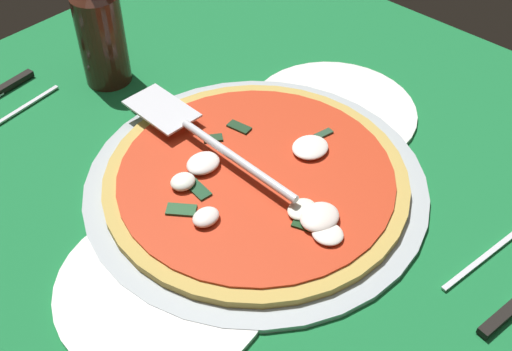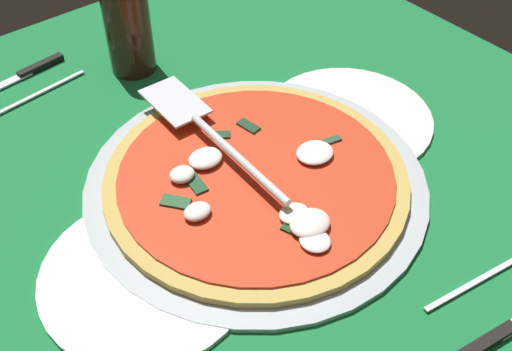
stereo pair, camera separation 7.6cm
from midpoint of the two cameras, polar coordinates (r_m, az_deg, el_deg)
name	(u,v)px [view 1 (the left image)]	position (r cm, az deg, el deg)	size (l,w,h in cm)	color
ground_plane	(237,165)	(81.61, -4.43, 0.81)	(94.59, 94.59, 0.80)	#186D35
pizza_pan	(256,185)	(77.58, -2.82, -0.96)	(41.59, 41.59, 1.09)	#AFB9BE
dinner_plate_left	(333,112)	(88.50, 4.44, 5.61)	(22.95, 22.95, 1.00)	white
dinner_plate_right	(164,286)	(69.01, -11.45, -9.89)	(22.86, 22.86, 1.00)	white
pizza	(257,178)	(76.54, -2.79, -0.40)	(36.82, 36.82, 2.71)	tan
pizza_server	(200,135)	(79.59, -7.79, 3.53)	(6.05, 28.64, 1.00)	silver
beer_bottle	(102,27)	(93.52, -16.01, 12.60)	(6.62, 6.62, 22.99)	#3B1C13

